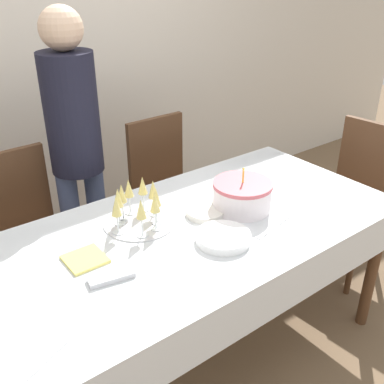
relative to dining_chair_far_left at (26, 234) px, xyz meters
name	(u,v)px	position (x,y,z in m)	size (l,w,h in m)	color
ground_plane	(184,357)	(0.46, -0.79, -0.53)	(12.00, 12.00, 0.00)	brown
wall_back	(36,45)	(0.46, 0.72, 0.82)	(8.00, 0.05, 2.70)	silver
dining_table	(183,250)	(0.46, -0.79, 0.14)	(2.04, 0.94, 0.77)	white
dining_chair_far_left	(26,234)	(0.00, 0.00, 0.00)	(0.44, 0.44, 0.96)	#51331E
dining_chair_far_right	(167,187)	(0.91, 0.00, 0.00)	(0.43, 0.43, 0.96)	#51331E
dining_chair_right_end	(356,193)	(1.79, -0.78, 0.00)	(0.46, 0.46, 0.96)	#51331E
birthday_cake	(242,196)	(0.79, -0.80, 0.31)	(0.28, 0.28, 0.21)	white
champagne_tray	(138,205)	(0.34, -0.62, 0.34)	(0.33, 0.33, 0.18)	silver
plate_stack_main	(223,237)	(0.54, -0.96, 0.26)	(0.23, 0.23, 0.03)	white
plate_stack_dessert	(205,212)	(0.62, -0.75, 0.26)	(0.18, 0.18, 0.03)	silver
cake_knife	(277,225)	(0.81, -1.01, 0.24)	(0.30, 0.08, 0.00)	silver
fork_pile	(111,277)	(0.05, -0.90, 0.25)	(0.18, 0.09, 0.02)	silver
napkin_pile	(85,259)	(0.02, -0.74, 0.25)	(0.15, 0.15, 0.01)	#E0D166
person_standing	(75,136)	(0.35, 0.03, 0.46)	(0.28, 0.28, 1.64)	#3F4C72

